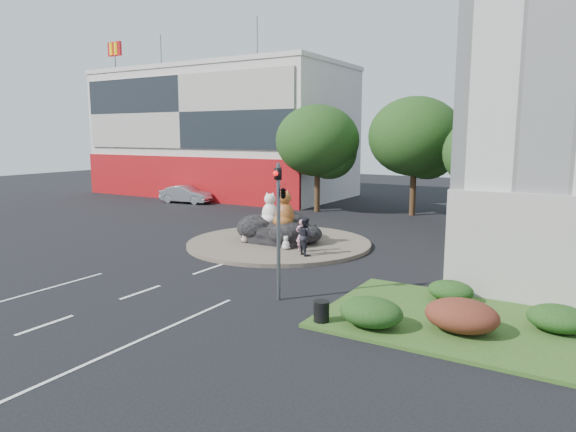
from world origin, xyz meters
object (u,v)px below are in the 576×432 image
Objects in this scene: pedestrian_dark at (305,236)px; litter_bin at (321,311)px; cat_white at (270,208)px; kitten_white at (286,242)px; pedestrian_pink at (302,235)px; parked_car at (186,194)px; cat_tabby at (285,209)px; kitten_calico at (245,235)px.

pedestrian_dark reaches higher than litter_bin.
litter_bin is at bearing -56.61° from cat_white.
cat_white is at bearing 3.85° from pedestrian_dark.
cat_white is 2.80m from kitten_white.
pedestrian_dark is at bearing 117.91° from pedestrian_pink.
cat_tabby is at bearing -131.88° from parked_car.
cat_tabby is 20.26m from parked_car.
pedestrian_dark reaches higher than kitten_calico.
pedestrian_pink is at bearing -34.79° from cat_white.
cat_tabby is 1.10× the size of pedestrian_dark.
parked_car is (-16.95, 11.02, -1.36)m from cat_tabby.
cat_white is 2.71× the size of litter_bin.
cat_white is 1.32m from cat_tabby.
pedestrian_pink is at bearing -28.20° from cat_tabby.
pedestrian_dark is at bearing -31.85° from cat_tabby.
litter_bin is (4.72, -7.41, -0.68)m from pedestrian_dark.
litter_bin is at bearing 107.08° from pedestrian_pink.
pedestrian_dark is 8.81m from litter_bin.
pedestrian_dark reaches higher than parked_car.
pedestrian_pink is at bearing -31.57° from kitten_white.
kitten_calico is at bearing -133.52° from cat_white.
kitten_white is at bearing 127.74° from litter_bin.
pedestrian_pink is at bearing -11.09° from pedestrian_dark.
kitten_calico is 3.72m from pedestrian_pink.
pedestrian_pink reaches higher than kitten_white.
litter_bin is (5.22, -7.92, -0.57)m from pedestrian_pink.
cat_tabby is 11.37m from litter_bin.
cat_tabby is 2.21m from pedestrian_pink.
cat_tabby is at bearing -48.54° from pedestrian_pink.
pedestrian_dark is at bearing -38.06° from cat_white.
litter_bin is (8.06, -9.40, -1.54)m from cat_white.
cat_white is at bearing 163.28° from cat_tabby.
pedestrian_pink is (1.62, -1.02, -1.10)m from cat_tabby.
pedestrian_pink is 2.48× the size of litter_bin.
cat_white reaches higher than litter_bin.
kitten_white is 21.34m from parked_car.
cat_white is at bearing 70.84° from kitten_calico.
litter_bin is (23.78, -19.95, -0.31)m from parked_car.
cat_white is 1.09× the size of pedestrian_pink.
cat_tabby is 2.39× the size of kitten_calico.
pedestrian_pink is (2.84, -1.48, -0.97)m from cat_white.
kitten_calico is 2.77m from kitten_white.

